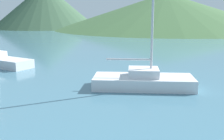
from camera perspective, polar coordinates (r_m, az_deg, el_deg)
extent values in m
cube|color=silver|center=(14.98, 6.38, -2.45)|extent=(5.26, 2.16, 0.62)
cube|color=silver|center=(14.86, 6.42, -0.47)|extent=(1.59, 1.49, 0.44)
cylinder|color=#BCBCC1|center=(14.56, 8.25, 10.72)|extent=(0.12, 0.12, 6.23)
cylinder|color=#BCBCC1|center=(14.73, 3.42, 2.17)|extent=(2.36, 0.11, 0.10)
cone|color=#38563D|center=(79.11, -13.42, 12.51)|extent=(27.93, 27.93, 11.51)
cone|color=#3D6038|center=(71.53, 10.84, 11.64)|extent=(54.18, 54.18, 8.73)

